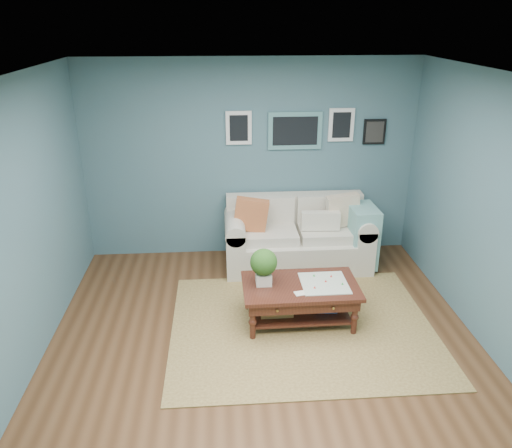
{
  "coord_description": "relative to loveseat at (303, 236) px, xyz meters",
  "views": [
    {
      "loc": [
        -0.4,
        -4.07,
        3.18
      ],
      "look_at": [
        -0.03,
        1.0,
        1.04
      ],
      "focal_mm": 35.0,
      "sensor_mm": 36.0,
      "label": 1
    }
  ],
  "objects": [
    {
      "name": "room_shell",
      "position": [
        -0.67,
        -1.97,
        0.95
      ],
      "size": [
        5.0,
        5.02,
        2.7
      ],
      "color": "brown",
      "rests_on": "ground"
    },
    {
      "name": "area_rug",
      "position": [
        -0.24,
        -1.52,
        -0.41
      ],
      "size": [
        2.85,
        2.28,
        0.01
      ],
      "primitive_type": "cube",
      "color": "brown",
      "rests_on": "ground"
    },
    {
      "name": "loveseat",
      "position": [
        0.0,
        0.0,
        0.0
      ],
      "size": [
        1.98,
        0.9,
        1.02
      ],
      "color": "beige",
      "rests_on": "ground"
    },
    {
      "name": "coffee_table",
      "position": [
        -0.33,
        -1.4,
        -0.02
      ],
      "size": [
        1.26,
        0.75,
        0.88
      ],
      "rotation": [
        0.0,
        0.0,
        0.01
      ],
      "color": "#361511",
      "rests_on": "ground"
    }
  ]
}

